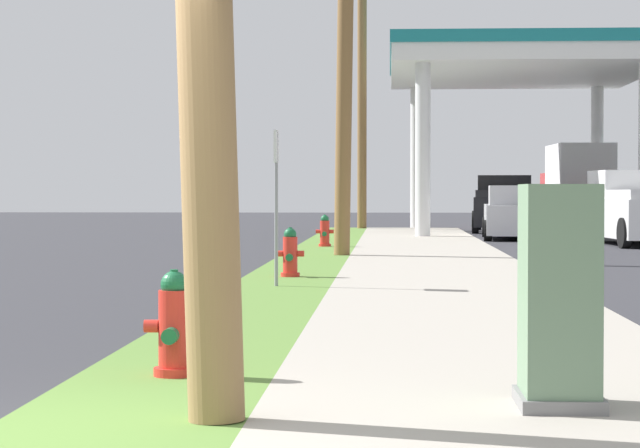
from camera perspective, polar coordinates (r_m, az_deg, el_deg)
name	(u,v)px	position (r m, az deg, el deg)	size (l,w,h in m)	color
fire_hydrant_nearest	(174,330)	(9.25, -6.34, -4.57)	(0.42, 0.38, 0.74)	red
fire_hydrant_second	(290,255)	(19.84, -1.30, -1.36)	(0.42, 0.38, 0.74)	red
fire_hydrant_third	(325,233)	(30.70, 0.21, -0.37)	(0.42, 0.37, 0.74)	red
utility_pole_midground	(346,2)	(26.75, 1.12, 9.58)	(1.07, 1.08, 10.00)	olive
utility_pole_background	(362,85)	(45.83, 1.83, 6.03)	(0.34, 1.40, 9.77)	olive
utility_cabinet	(559,303)	(8.00, 10.31, -3.38)	(0.49, 0.68, 1.33)	slate
street_sign_post	(276,175)	(17.86, -1.91, 2.15)	(0.05, 0.36, 2.12)	gray
car_silver_by_near_pump	(516,215)	(39.00, 8.51, 0.40)	(2.16, 4.59, 1.57)	#BCBCC1
car_navy_by_far_pump	(548,213)	(42.63, 9.83, 0.48)	(2.15, 4.59, 1.57)	navy
truck_red_at_forecourt	(577,189)	(49.42, 11.07, 1.49)	(2.25, 6.44, 3.11)	red
truck_black_on_apron	(504,205)	(46.26, 7.99, 0.80)	(2.56, 5.56, 1.97)	black
truck_white_at_far_bay	(639,210)	(35.56, 13.64, 0.59)	(2.52, 5.54, 1.97)	white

